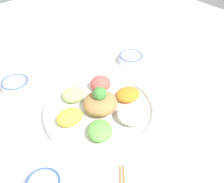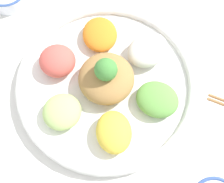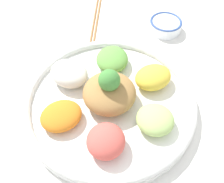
{
  "view_description": "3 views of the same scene",
  "coord_description": "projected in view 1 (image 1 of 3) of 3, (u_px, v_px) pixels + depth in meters",
  "views": [
    {
      "loc": [
        -0.57,
        0.39,
        0.68
      ],
      "look_at": [
        -0.05,
        -0.07,
        0.09
      ],
      "focal_mm": 42.0,
      "sensor_mm": 36.0,
      "label": 1
    },
    {
      "loc": [
        0.04,
        0.23,
        0.67
      ],
      "look_at": [
        -0.03,
        0.02,
        0.08
      ],
      "focal_mm": 50.0,
      "sensor_mm": 36.0,
      "label": 2
    },
    {
      "loc": [
        0.26,
        -0.24,
        0.53
      ],
      "look_at": [
        -0.01,
        -0.03,
        0.08
      ],
      "focal_mm": 42.0,
      "sensor_mm": 36.0,
      "label": 3
    }
  ],
  "objects": [
    {
      "name": "sauce_bowl_red",
      "position": [
        131.0,
        58.0,
        1.2
      ],
      "size": [
        0.11,
        0.11,
        0.04
      ],
      "color": "white",
      "rests_on": "ground_plane"
    },
    {
      "name": "salad_platter",
      "position": [
        101.0,
        108.0,
        0.94
      ],
      "size": [
        0.41,
        0.41,
        0.12
      ],
      "color": "white",
      "rests_on": "ground_plane"
    },
    {
      "name": "rice_bowl_blue",
      "position": [
        16.0,
        85.0,
        1.04
      ],
      "size": [
        0.11,
        0.11,
        0.05
      ],
      "color": "white",
      "rests_on": "ground_plane"
    },
    {
      "name": "serving_spoon_main",
      "position": [
        69.0,
        49.0,
        1.3
      ],
      "size": [
        0.12,
        0.04,
        0.01
      ],
      "rotation": [
        0.0,
        0.0,
        0.1
      ],
      "color": "beige",
      "rests_on": "ground_plane"
    },
    {
      "name": "ground_plane",
      "position": [
        90.0,
        112.0,
        0.97
      ],
      "size": [
        2.4,
        2.4,
        0.0
      ],
      "primitive_type": "plane",
      "color": "white"
    }
  ]
}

